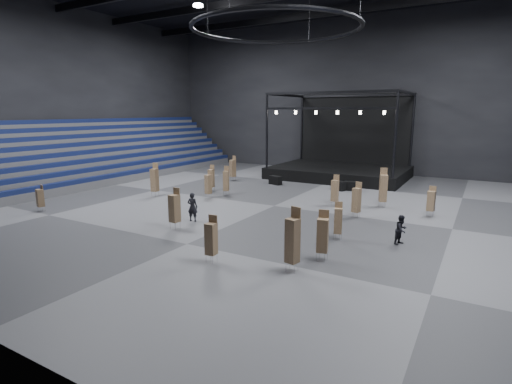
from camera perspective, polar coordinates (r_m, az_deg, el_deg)
The scene contains 26 objects.
floor at distance 31.03m, azimuth 2.63°, elevation -1.99°, with size 50.00×50.00×0.00m, color #565659.
wall_back at distance 49.81m, azimuth 14.23°, elevation 13.17°, with size 50.00×0.20×18.00m, color black.
wall_left at distance 47.23m, azimuth -26.02°, elevation 12.50°, with size 0.20×42.00×18.00m, color black.
bleachers_left at distance 45.84m, azimuth -23.77°, elevation 3.62°, with size 7.20×40.00×6.40m.
stage at distance 45.59m, azimuth 12.11°, elevation 3.94°, with size 14.00×10.00×9.20m.
truss_ring at distance 30.73m, azimuth 2.87°, elevation 22.31°, with size 12.30×12.30×5.15m.
flight_case_left at distance 40.07m, azimuth 2.78°, elevation 1.70°, with size 1.28×0.64×0.86m, color black.
flight_case_mid at distance 37.83m, azimuth 11.73°, elevation 0.89°, with size 1.29×0.64×0.86m, color black.
flight_case_right at distance 37.97m, azimuth 13.46°, elevation 0.83°, with size 1.25×0.63×0.84m, color black.
chair_stack_0 at distance 23.17m, azimuth 11.65°, elevation -3.95°, with size 0.57×0.57×2.19m.
chair_stack_1 at distance 25.19m, azimuth -11.55°, elevation -2.21°, with size 0.60×0.60×2.59m.
chair_stack_2 at distance 19.79m, azimuth 9.50°, elevation -6.00°, with size 0.64×0.64×2.52m.
chair_stack_3 at distance 28.15m, azimuth 14.18°, elevation -1.04°, with size 0.59×0.59×2.49m.
chair_stack_4 at distance 31.26m, azimuth 11.21°, elevation 0.27°, with size 0.51×0.51×2.44m.
chair_stack_5 at distance 35.27m, azimuth -14.28°, elevation 1.75°, with size 0.61×0.61×2.89m.
chair_stack_6 at distance 34.95m, azimuth -4.29°, elevation 1.67°, with size 0.55×0.55×2.54m.
chair_stack_7 at distance 42.11m, azimuth -3.34°, elevation 3.46°, with size 0.67×0.67×2.64m.
chair_stack_8 at distance 31.78m, azimuth 17.72°, elevation 0.62°, with size 0.70×0.70×3.02m.
chair_stack_9 at distance 18.22m, azimuth 5.26°, elevation -6.77°, with size 0.62×0.62×3.01m.
chair_stack_10 at distance 33.84m, azimuth -6.84°, elevation 1.17°, with size 0.53×0.53×2.36m.
chair_stack_11 at distance 30.23m, azimuth 23.75°, elevation -1.11°, with size 0.53×0.53×2.13m.
chair_stack_12 at distance 33.05m, azimuth -28.45°, elevation -0.70°, with size 0.53×0.53×1.96m.
chair_stack_13 at distance 36.76m, azimuth -6.37°, elevation 2.03°, with size 0.51×0.51×2.42m.
chair_stack_14 at distance 19.44m, azimuth -6.41°, elevation -6.55°, with size 0.52×0.52×2.33m.
man_center at distance 26.82m, azimuth -9.06°, elevation -2.13°, with size 0.71×0.47×1.94m, color black.
crew_member at distance 23.39m, azimuth 20.05°, elevation -5.09°, with size 0.80×0.62×1.65m, color black.
Camera 1 is at (13.84, -26.82, 7.20)m, focal length 28.00 mm.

